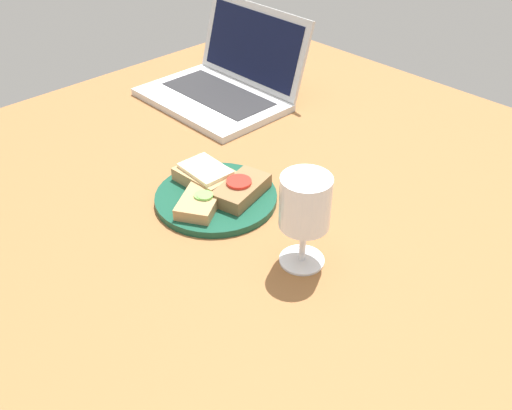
{
  "coord_description": "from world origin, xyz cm",
  "views": [
    {
      "loc": [
        60.52,
        -58.84,
        63.55
      ],
      "look_at": [
        5.26,
        -5.74,
        8.0
      ],
      "focal_mm": 40.0,
      "sensor_mm": 36.0,
      "label": 1
    }
  ],
  "objects_px": {
    "plate": "(216,198)",
    "laptop": "(224,83)",
    "sandwich_with_cheese": "(206,175)",
    "sandwich_with_cucumber": "(200,202)",
    "sandwich_with_tomato": "(241,189)",
    "wine_glass": "(305,207)"
  },
  "relations": [
    {
      "from": "wine_glass",
      "to": "laptop",
      "type": "xyz_separation_m",
      "value": [
        -0.54,
        0.31,
        -0.07
      ]
    },
    {
      "from": "sandwich_with_tomato",
      "to": "sandwich_with_cheese",
      "type": "xyz_separation_m",
      "value": [
        -0.08,
        -0.02,
        0.0
      ]
    },
    {
      "from": "plate",
      "to": "laptop",
      "type": "distance_m",
      "value": 0.44
    },
    {
      "from": "sandwich_with_cucumber",
      "to": "wine_glass",
      "type": "height_order",
      "value": "wine_glass"
    },
    {
      "from": "sandwich_with_tomato",
      "to": "sandwich_with_cucumber",
      "type": "height_order",
      "value": "sandwich_with_tomato"
    },
    {
      "from": "sandwich_with_cheese",
      "to": "wine_glass",
      "type": "height_order",
      "value": "wine_glass"
    },
    {
      "from": "plate",
      "to": "sandwich_with_cheese",
      "type": "distance_m",
      "value": 0.05
    },
    {
      "from": "sandwich_with_tomato",
      "to": "wine_glass",
      "type": "height_order",
      "value": "wine_glass"
    },
    {
      "from": "plate",
      "to": "sandwich_with_tomato",
      "type": "height_order",
      "value": "sandwich_with_tomato"
    },
    {
      "from": "sandwich_with_cucumber",
      "to": "laptop",
      "type": "distance_m",
      "value": 0.47
    },
    {
      "from": "sandwich_with_cheese",
      "to": "sandwich_with_cucumber",
      "type": "xyz_separation_m",
      "value": [
        0.05,
        -0.06,
        -0.0
      ]
    },
    {
      "from": "plate",
      "to": "wine_glass",
      "type": "height_order",
      "value": "wine_glass"
    },
    {
      "from": "sandwich_with_cucumber",
      "to": "sandwich_with_cheese",
      "type": "bearing_deg",
      "value": 132.8
    },
    {
      "from": "sandwich_with_tomato",
      "to": "sandwich_with_cheese",
      "type": "distance_m",
      "value": 0.08
    },
    {
      "from": "plate",
      "to": "wine_glass",
      "type": "bearing_deg",
      "value": -2.53
    },
    {
      "from": "plate",
      "to": "laptop",
      "type": "xyz_separation_m",
      "value": [
        -0.32,
        0.3,
        0.03
      ]
    },
    {
      "from": "sandwich_with_cheese",
      "to": "sandwich_with_cucumber",
      "type": "bearing_deg",
      "value": -47.2
    },
    {
      "from": "plate",
      "to": "laptop",
      "type": "bearing_deg",
      "value": 136.64
    },
    {
      "from": "plate",
      "to": "sandwich_with_cheese",
      "type": "relative_size",
      "value": 1.98
    },
    {
      "from": "plate",
      "to": "sandwich_with_cheese",
      "type": "bearing_deg",
      "value": 162.51
    },
    {
      "from": "plate",
      "to": "sandwich_with_cucumber",
      "type": "bearing_deg",
      "value": -77.17
    },
    {
      "from": "laptop",
      "to": "sandwich_with_tomato",
      "type": "bearing_deg",
      "value": -37.33
    }
  ]
}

